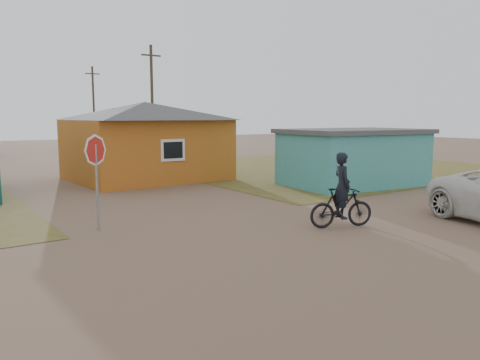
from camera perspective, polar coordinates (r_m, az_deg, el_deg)
name	(u,v)px	position (r m, az deg, el deg)	size (l,w,h in m)	color
ground	(287,250)	(11.37, 5.77, -8.47)	(120.00, 120.00, 0.00)	brown
grass_ne	(322,167)	(30.14, 10.00, 1.60)	(20.00, 18.00, 0.00)	brown
house_yellow	(146,140)	(24.29, -11.41, 4.84)	(7.72, 6.76, 3.90)	#B5601B
shed_turquoise	(353,157)	(22.31, 13.58, 2.76)	(6.71, 4.93, 2.60)	teal
house_beige_east	(112,129)	(51.24, -15.29, 6.00)	(6.95, 6.05, 3.60)	gray
utility_pole_near	(152,102)	(33.21, -10.66, 9.28)	(1.40, 0.20, 8.00)	#423828
utility_pole_far	(94,107)	(48.54, -17.40, 8.53)	(1.40, 0.20, 8.00)	#423828
stop_sign	(96,161)	(13.43, -17.17, 2.25)	(0.87, 0.20, 2.69)	gray
cyclist	(342,200)	(13.69, 12.28, -2.43)	(1.98, 1.18, 2.16)	black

